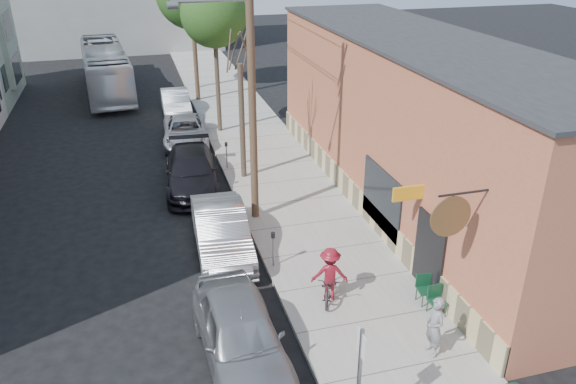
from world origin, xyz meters
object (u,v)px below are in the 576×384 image
object	(u,v)px
sign_post	(360,372)
parking_meter_near	(273,244)
car_4	(176,103)
tree_leafy_mid	(214,15)
cyclist	(330,274)
patron_grey	(435,327)
tree_bare	(242,122)
car_2	(192,171)
bus	(106,69)
parking_meter_far	(226,151)
patio_chair_a	(437,302)
utility_pole_near	(250,82)
car_0	(241,334)
patio_chair_b	(426,290)
car_3	(185,131)
car_1	(221,232)

from	to	relation	value
sign_post	parking_meter_near	size ratio (longest dim) A/B	2.26
parking_meter_near	car_4	xyz separation A→B (m)	(-1.45, 18.04, -0.24)
tree_leafy_mid	cyclist	bearing A→B (deg)	-87.79
parking_meter_near	patron_grey	xyz separation A→B (m)	(2.94, -5.23, 0.03)
tree_bare	car_2	world-z (taller)	tree_bare
car_2	bus	xyz separation A→B (m)	(-3.66, 17.14, 0.84)
car_4	parking_meter_far	bearing A→B (deg)	-80.57
patio_chair_a	utility_pole_near	bearing A→B (deg)	113.78
car_2	patio_chair_a	bearing A→B (deg)	-57.71
car_0	car_2	bearing A→B (deg)	87.66
car_0	patio_chair_b	bearing A→B (deg)	5.91
tree_leafy_mid	car_3	size ratio (longest dim) A/B	1.62
car_1	car_3	xyz separation A→B (m)	(0.00, 11.33, -0.14)
tree_leafy_mid	patio_chair_b	distance (m)	18.46
parking_meter_far	tree_bare	bearing A→B (deg)	-65.17
car_0	bus	size ratio (longest dim) A/B	0.43
tree_bare	bus	world-z (taller)	tree_bare
parking_meter_far	tree_leafy_mid	xyz separation A→B (m)	(0.55, 5.35, 5.32)
car_3	bus	xyz separation A→B (m)	(-4.00, 11.50, 0.95)
cyclist	car_1	world-z (taller)	cyclist
parking_meter_near	parking_meter_far	distance (m)	8.71
parking_meter_far	tree_leafy_mid	world-z (taller)	tree_leafy_mid
cyclist	bus	distance (m)	27.35
utility_pole_near	car_3	world-z (taller)	utility_pole_near
parking_meter_near	car_0	xyz separation A→B (m)	(-1.87, -3.97, -0.13)
sign_post	tree_bare	xyz separation A→B (m)	(0.45, 14.53, 0.84)
patron_grey	car_4	bearing A→B (deg)	-168.61
cyclist	car_0	world-z (taller)	cyclist
parking_meter_near	patio_chair_b	bearing A→B (deg)	-39.63
sign_post	patron_grey	bearing A→B (deg)	32.00
patio_chair_b	patron_grey	size ratio (longest dim) A/B	0.51
parking_meter_far	car_3	distance (m)	4.39
car_1	parking_meter_near	bearing A→B (deg)	-44.01
parking_meter_far	patron_grey	size ratio (longest dim) A/B	0.71
patio_chair_b	utility_pole_near	bearing A→B (deg)	127.56
patio_chair_b	patio_chair_a	bearing A→B (deg)	-76.72
tree_leafy_mid	patio_chair_b	size ratio (longest dim) A/B	8.95
parking_meter_near	patio_chair_a	bearing A→B (deg)	-44.17
car_0	bus	bearing A→B (deg)	95.27
patio_chair_a	car_2	xyz separation A→B (m)	(-5.68, 10.98, 0.19)
utility_pole_near	patio_chair_a	distance (m)	9.58
patio_chair_b	patron_grey	xyz separation A→B (m)	(-0.90, -2.05, 0.43)
car_4	car_2	bearing A→B (deg)	-91.21
tree_bare	car_0	xyz separation A→B (m)	(-2.42, -11.49, -1.83)
tree_leafy_mid	patio_chair_a	bearing A→B (deg)	-79.40
patron_grey	car_0	distance (m)	4.98
bus	parking_meter_near	bearing A→B (deg)	-81.77
parking_meter_near	tree_leafy_mid	world-z (taller)	tree_leafy_mid
patio_chair_a	tree_leafy_mid	bearing A→B (deg)	97.48
car_0	car_1	bearing A→B (deg)	83.66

